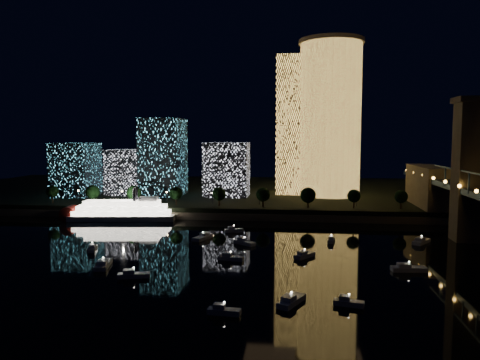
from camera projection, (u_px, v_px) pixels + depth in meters
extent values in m
plane|color=black|center=(278.00, 276.00, 122.39)|extent=(520.00, 520.00, 0.00)
cube|color=black|center=(288.00, 193.00, 280.37)|extent=(420.00, 160.00, 5.00)
cube|color=#6B5E4C|center=(285.00, 217.00, 203.33)|extent=(420.00, 6.00, 3.00)
cylinder|color=gold|center=(330.00, 121.00, 247.74)|extent=(32.00, 32.00, 79.76)
cylinder|color=#6B5E4C|center=(331.00, 42.00, 243.92)|extent=(34.00, 34.00, 2.00)
cube|color=gold|center=(298.00, 126.00, 258.37)|extent=(23.47, 23.47, 74.69)
cube|color=silver|center=(227.00, 169.00, 247.33)|extent=(22.97, 19.44, 28.28)
cube|color=#51C1DC|center=(163.00, 157.00, 250.70)|extent=(20.52, 26.67, 41.03)
cube|color=silver|center=(132.00, 172.00, 257.02)|extent=(24.29, 22.08, 24.29)
cube|color=#51C1DC|center=(76.00, 169.00, 247.77)|extent=(20.07, 22.07, 28.09)
cube|color=#6B5E4C|center=(472.00, 173.00, 162.03)|extent=(11.00, 9.00, 48.00)
cube|color=#6B5E4C|center=(475.00, 100.00, 159.70)|extent=(13.00, 11.00, 2.00)
cube|color=#6B5E4C|center=(429.00, 191.00, 212.64)|extent=(12.00, 40.00, 23.00)
cube|color=#17294A|center=(471.00, 184.00, 149.00)|extent=(0.50, 0.50, 7.00)
cube|color=#17294A|center=(447.00, 177.00, 172.74)|extent=(0.50, 0.50, 7.00)
sphere|color=#FFAB38|center=(459.00, 186.00, 158.12)|extent=(1.20, 1.20, 1.20)
sphere|color=#FFAB38|center=(423.00, 175.00, 202.62)|extent=(1.20, 1.20, 1.20)
cube|color=silver|center=(123.00, 217.00, 204.68)|extent=(46.78, 16.02, 2.29)
cube|color=white|center=(123.00, 212.00, 204.48)|extent=(42.88, 14.61, 2.10)
cube|color=white|center=(122.00, 208.00, 204.28)|extent=(38.97, 13.19, 2.10)
cube|color=white|center=(122.00, 203.00, 204.09)|extent=(33.16, 11.55, 2.10)
cube|color=silver|center=(148.00, 199.00, 203.98)|extent=(8.28, 6.62, 1.72)
cylinder|color=black|center=(134.00, 195.00, 201.85)|extent=(1.34, 1.34, 5.73)
cylinder|color=black|center=(136.00, 193.00, 205.65)|extent=(1.34, 1.34, 5.73)
cylinder|color=maroon|center=(70.00, 214.00, 204.40)|extent=(7.68, 9.35, 6.69)
cube|color=silver|center=(409.00, 269.00, 127.03)|extent=(9.69, 3.98, 1.20)
cube|color=silver|center=(404.00, 265.00, 126.95)|extent=(3.54, 2.78, 1.00)
sphere|color=white|center=(409.00, 262.00, 126.84)|extent=(0.36, 0.36, 0.36)
cube|color=silver|center=(234.00, 230.00, 178.98)|extent=(7.48, 4.40, 1.20)
cube|color=silver|center=(231.00, 228.00, 178.66)|extent=(2.95, 2.54, 1.00)
sphere|color=white|center=(234.00, 225.00, 178.79)|extent=(0.36, 0.36, 0.36)
cube|color=silver|center=(92.00, 249.00, 150.07)|extent=(4.22, 7.52, 1.20)
cube|color=silver|center=(92.00, 246.00, 148.91)|extent=(2.49, 2.93, 1.00)
sphere|color=white|center=(92.00, 242.00, 149.88)|extent=(0.36, 0.36, 0.36)
cube|color=silver|center=(291.00, 301.00, 102.31)|extent=(6.57, 9.45, 1.20)
cube|color=silver|center=(289.00, 298.00, 101.07)|extent=(3.51, 3.89, 1.00)
sphere|color=white|center=(291.00, 292.00, 102.13)|extent=(0.36, 0.36, 0.36)
cube|color=silver|center=(245.00, 243.00, 158.34)|extent=(8.08, 7.10, 1.20)
cube|color=silver|center=(242.00, 239.00, 159.10)|extent=(3.57, 3.44, 1.00)
sphere|color=white|center=(245.00, 237.00, 158.15)|extent=(0.36, 0.36, 0.36)
cube|color=silver|center=(349.00, 303.00, 101.03)|extent=(6.73, 3.50, 1.20)
cube|color=silver|center=(344.00, 298.00, 101.26)|extent=(2.58, 2.15, 1.00)
sphere|color=white|center=(349.00, 294.00, 100.84)|extent=(0.36, 0.36, 0.36)
cube|color=silver|center=(421.00, 242.00, 159.99)|extent=(7.69, 9.00, 1.20)
cube|color=silver|center=(420.00, 239.00, 158.90)|extent=(3.77, 3.94, 1.00)
sphere|color=white|center=(422.00, 236.00, 159.80)|extent=(0.36, 0.36, 0.36)
cube|color=silver|center=(231.00, 258.00, 138.36)|extent=(7.81, 3.67, 1.20)
cube|color=silver|center=(227.00, 254.00, 138.58)|extent=(2.93, 2.38, 1.00)
sphere|color=white|center=(231.00, 252.00, 138.17)|extent=(0.36, 0.36, 0.36)
cube|color=silver|center=(224.00, 312.00, 96.22)|extent=(6.97, 2.78, 1.20)
cube|color=silver|center=(219.00, 306.00, 96.33)|extent=(2.53, 1.98, 1.00)
sphere|color=white|center=(224.00, 302.00, 96.03)|extent=(0.36, 0.36, 0.36)
cube|color=silver|center=(103.00, 265.00, 131.42)|extent=(5.12, 10.51, 1.20)
cube|color=silver|center=(102.00, 262.00, 129.82)|extent=(3.25, 3.97, 1.00)
sphere|color=white|center=(103.00, 258.00, 131.23)|extent=(0.36, 0.36, 0.36)
cube|color=silver|center=(134.00, 275.00, 121.27)|extent=(8.58, 4.64, 1.20)
cube|color=silver|center=(129.00, 271.00, 120.99)|extent=(3.32, 2.79, 1.00)
sphere|color=white|center=(134.00, 268.00, 121.08)|extent=(0.36, 0.36, 0.36)
cube|color=silver|center=(305.00, 256.00, 141.36)|extent=(6.66, 7.60, 1.20)
cube|color=silver|center=(302.00, 253.00, 140.43)|extent=(3.23, 3.36, 1.00)
sphere|color=white|center=(305.00, 249.00, 141.17)|extent=(0.36, 0.36, 0.36)
cube|color=silver|center=(203.00, 237.00, 166.55)|extent=(6.21, 10.10, 1.20)
cube|color=silver|center=(205.00, 234.00, 167.73)|extent=(3.51, 4.03, 1.00)
sphere|color=white|center=(203.00, 232.00, 166.37)|extent=(0.36, 0.36, 0.36)
cube|color=silver|center=(331.00, 240.00, 162.10)|extent=(3.10, 6.44, 1.20)
cube|color=silver|center=(331.00, 238.00, 161.12)|extent=(1.98, 2.43, 1.00)
sphere|color=white|center=(331.00, 235.00, 161.91)|extent=(0.36, 0.36, 0.36)
cylinder|color=black|center=(53.00, 199.00, 221.53)|extent=(0.70, 0.70, 4.00)
sphere|color=black|center=(52.00, 191.00, 221.21)|extent=(5.62, 5.62, 5.62)
cylinder|color=black|center=(93.00, 199.00, 219.21)|extent=(0.70, 0.70, 4.00)
sphere|color=black|center=(93.00, 192.00, 218.88)|extent=(6.64, 6.64, 6.64)
cylinder|color=black|center=(134.00, 200.00, 216.89)|extent=(0.70, 0.70, 4.00)
sphere|color=black|center=(134.00, 193.00, 216.56)|extent=(6.73, 6.73, 6.73)
cylinder|color=black|center=(176.00, 201.00, 214.56)|extent=(0.70, 0.70, 4.00)
sphere|color=black|center=(176.00, 193.00, 214.23)|extent=(5.85, 5.85, 5.85)
cylinder|color=black|center=(219.00, 202.00, 212.24)|extent=(0.70, 0.70, 4.00)
sphere|color=black|center=(219.00, 194.00, 211.91)|extent=(6.19, 6.19, 6.19)
cylinder|color=black|center=(263.00, 202.00, 209.91)|extent=(0.70, 0.70, 4.00)
sphere|color=black|center=(263.00, 195.00, 209.59)|extent=(6.32, 6.32, 6.32)
cylinder|color=black|center=(308.00, 203.00, 207.59)|extent=(0.70, 0.70, 4.00)
sphere|color=black|center=(308.00, 195.00, 207.26)|extent=(6.95, 6.95, 6.95)
cylinder|color=black|center=(354.00, 204.00, 205.26)|extent=(0.70, 0.70, 4.00)
sphere|color=black|center=(354.00, 196.00, 204.94)|extent=(5.80, 5.80, 5.80)
cylinder|color=black|center=(401.00, 205.00, 202.94)|extent=(0.70, 0.70, 4.00)
sphere|color=black|center=(401.00, 197.00, 202.61)|extent=(5.70, 5.70, 5.70)
cylinder|color=black|center=(78.00, 196.00, 226.26)|extent=(0.24, 0.24, 5.00)
sphere|color=#FFCC7F|center=(78.00, 191.00, 226.00)|extent=(0.70, 0.70, 0.70)
cylinder|color=black|center=(122.00, 197.00, 223.70)|extent=(0.24, 0.24, 5.00)
sphere|color=#FFCC7F|center=(122.00, 191.00, 223.44)|extent=(0.70, 0.70, 0.70)
cylinder|color=black|center=(167.00, 198.00, 221.14)|extent=(0.24, 0.24, 5.00)
sphere|color=#FFCC7F|center=(167.00, 192.00, 220.88)|extent=(0.70, 0.70, 0.70)
cylinder|color=black|center=(213.00, 199.00, 218.59)|extent=(0.24, 0.24, 5.00)
sphere|color=#FFCC7F|center=(213.00, 193.00, 218.33)|extent=(0.70, 0.70, 0.70)
cylinder|color=black|center=(260.00, 199.00, 216.03)|extent=(0.24, 0.24, 5.00)
sphere|color=#FFCC7F|center=(260.00, 193.00, 215.77)|extent=(0.70, 0.70, 0.70)
cylinder|color=black|center=(308.00, 200.00, 213.48)|extent=(0.24, 0.24, 5.00)
sphere|color=#FFCC7F|center=(308.00, 194.00, 213.21)|extent=(0.70, 0.70, 0.70)
cylinder|color=black|center=(357.00, 201.00, 210.92)|extent=(0.24, 0.24, 5.00)
sphere|color=#FFCC7F|center=(357.00, 195.00, 210.66)|extent=(0.70, 0.70, 0.70)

